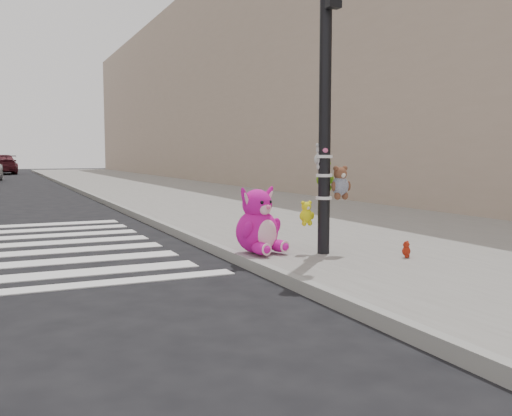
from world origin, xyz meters
name	(u,v)px	position (x,y,z in m)	size (l,w,h in m)	color
ground	(175,323)	(0.00, 0.00, 0.00)	(120.00, 120.00, 0.00)	black
sidewalk_near	(245,204)	(5.00, 10.00, 0.07)	(7.00, 80.00, 0.14)	slate
curb_edge	(122,209)	(1.55, 10.00, 0.07)	(0.12, 80.00, 0.15)	gray
bld_near	(267,80)	(10.50, 20.00, 5.00)	(5.00, 60.00, 10.00)	tan
signal_pole	(326,131)	(2.63, 1.81, 1.77)	(0.69, 0.50, 4.00)	black
pink_bunny	(258,226)	(1.81, 2.17, 0.52)	(0.73, 0.80, 0.92)	#D51199
red_teddy	(406,249)	(3.40, 1.07, 0.25)	(0.15, 0.10, 0.22)	#A32210
car_maroon_near	(2,164)	(-0.92, 43.03, 0.74)	(2.07, 5.09, 1.48)	#4F161F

